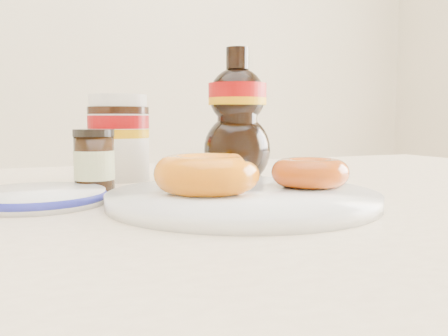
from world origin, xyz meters
name	(u,v)px	position (x,y,z in m)	size (l,w,h in m)	color
dining_table	(230,260)	(0.00, 0.10, 0.67)	(1.40, 0.90, 0.75)	beige
plate	(243,198)	(-0.02, 0.02, 0.76)	(0.29, 0.29, 0.01)	white
donut_bitten	(207,174)	(-0.06, 0.03, 0.78)	(0.11, 0.11, 0.04)	orange
donut_whole	(310,172)	(0.07, 0.03, 0.78)	(0.09, 0.09, 0.03)	#9F3F0A
nutella_jar	(119,134)	(-0.10, 0.29, 0.82)	(0.09, 0.09, 0.13)	white
syrup_bottle	(237,115)	(0.06, 0.20, 0.85)	(0.10, 0.08, 0.19)	black
dark_jar	(94,162)	(-0.15, 0.17, 0.79)	(0.05, 0.05, 0.08)	black
blue_rim_saucer	(36,197)	(-0.22, 0.11, 0.76)	(0.15, 0.15, 0.02)	white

